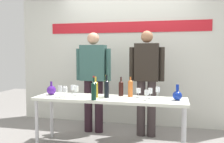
{
  "coord_description": "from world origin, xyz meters",
  "views": [
    {
      "loc": [
        0.91,
        -3.52,
        1.38
      ],
      "look_at": [
        0.0,
        0.15,
        1.1
      ],
      "focal_mm": 41.12,
      "sensor_mm": 36.0,
      "label": 1
    }
  ],
  "objects_px": {
    "wine_bottle_1": "(107,88)",
    "wine_bottle_5": "(121,88)",
    "decanter_blue_left": "(51,90)",
    "display_table": "(109,102)",
    "wine_bottle_2": "(94,90)",
    "wine_bottle_0": "(130,88)",
    "wine_glass_right_2": "(158,90)",
    "presenter_left": "(93,75)",
    "wine_bottle_4": "(96,89)",
    "wine_glass_left_3": "(65,90)",
    "wine_glass_right_3": "(150,91)",
    "wine_glass_right_1": "(147,93)",
    "wine_bottle_3": "(106,87)",
    "wine_glass_left_0": "(65,89)",
    "wine_glass_left_2": "(73,88)",
    "wine_glass_left_4": "(60,89)",
    "wine_glass_left_1": "(76,89)",
    "presenter_right": "(147,77)",
    "wine_glass_right_0": "(138,91)",
    "decanter_blue_right": "(177,95)"
  },
  "relations": [
    {
      "from": "wine_bottle_1",
      "to": "wine_bottle_5",
      "type": "relative_size",
      "value": 1.16
    },
    {
      "from": "decanter_blue_left",
      "to": "display_table",
      "type": "bearing_deg",
      "value": -1.82
    },
    {
      "from": "wine_bottle_2",
      "to": "wine_bottle_0",
      "type": "bearing_deg",
      "value": 41.34
    },
    {
      "from": "wine_glass_right_2",
      "to": "presenter_left",
      "type": "bearing_deg",
      "value": 155.94
    },
    {
      "from": "wine_bottle_4",
      "to": "wine_bottle_5",
      "type": "relative_size",
      "value": 1.05
    },
    {
      "from": "decanter_blue_left",
      "to": "presenter_left",
      "type": "xyz_separation_m",
      "value": [
        0.47,
        0.63,
        0.18
      ]
    },
    {
      "from": "wine_glass_left_3",
      "to": "wine_glass_right_3",
      "type": "height_order",
      "value": "wine_glass_left_3"
    },
    {
      "from": "wine_glass_left_3",
      "to": "wine_glass_right_2",
      "type": "bearing_deg",
      "value": 14.14
    },
    {
      "from": "wine_glass_right_1",
      "to": "wine_glass_right_3",
      "type": "xyz_separation_m",
      "value": [
        0.04,
        0.15,
        0.0
      ]
    },
    {
      "from": "wine_bottle_3",
      "to": "wine_glass_right_3",
      "type": "relative_size",
      "value": 2.15
    },
    {
      "from": "wine_glass_right_2",
      "to": "wine_glass_left_0",
      "type": "bearing_deg",
      "value": -171.1
    },
    {
      "from": "presenter_left",
      "to": "wine_glass_left_0",
      "type": "height_order",
      "value": "presenter_left"
    },
    {
      "from": "wine_bottle_1",
      "to": "wine_glass_left_2",
      "type": "relative_size",
      "value": 2.41
    },
    {
      "from": "wine_bottle_4",
      "to": "wine_glass_right_3",
      "type": "height_order",
      "value": "wine_bottle_4"
    },
    {
      "from": "wine_bottle_0",
      "to": "wine_bottle_4",
      "type": "bearing_deg",
      "value": -160.71
    },
    {
      "from": "display_table",
      "to": "wine_bottle_4",
      "type": "relative_size",
      "value": 7.33
    },
    {
      "from": "wine_glass_left_4",
      "to": "presenter_left",
      "type": "bearing_deg",
      "value": 72.95
    },
    {
      "from": "wine_glass_left_1",
      "to": "wine_glass_left_4",
      "type": "xyz_separation_m",
      "value": [
        -0.17,
        -0.21,
        0.02
      ]
    },
    {
      "from": "wine_glass_left_4",
      "to": "wine_glass_right_2",
      "type": "height_order",
      "value": "wine_glass_left_4"
    },
    {
      "from": "wine_bottle_5",
      "to": "wine_glass_right_1",
      "type": "height_order",
      "value": "wine_bottle_5"
    },
    {
      "from": "wine_bottle_0",
      "to": "wine_glass_right_1",
      "type": "bearing_deg",
      "value": -41.66
    },
    {
      "from": "wine_glass_left_1",
      "to": "wine_glass_left_3",
      "type": "distance_m",
      "value": 0.25
    },
    {
      "from": "wine_bottle_1",
      "to": "wine_glass_left_4",
      "type": "relative_size",
      "value": 1.97
    },
    {
      "from": "wine_bottle_2",
      "to": "wine_glass_left_4",
      "type": "bearing_deg",
      "value": 170.47
    },
    {
      "from": "presenter_right",
      "to": "wine_bottle_5",
      "type": "relative_size",
      "value": 6.11
    },
    {
      "from": "wine_bottle_3",
      "to": "wine_glass_right_3",
      "type": "distance_m",
      "value": 0.64
    },
    {
      "from": "wine_glass_left_3",
      "to": "wine_bottle_5",
      "type": "bearing_deg",
      "value": 26.17
    },
    {
      "from": "wine_glass_left_4",
      "to": "wine_glass_right_3",
      "type": "distance_m",
      "value": 1.29
    },
    {
      "from": "wine_glass_left_0",
      "to": "wine_glass_left_2",
      "type": "bearing_deg",
      "value": 85.65
    },
    {
      "from": "wine_bottle_0",
      "to": "decanter_blue_left",
      "type": "bearing_deg",
      "value": -174.13
    },
    {
      "from": "wine_bottle_4",
      "to": "wine_glass_right_3",
      "type": "distance_m",
      "value": 0.78
    },
    {
      "from": "wine_bottle_2",
      "to": "wine_glass_left_3",
      "type": "distance_m",
      "value": 0.45
    },
    {
      "from": "wine_bottle_3",
      "to": "wine_glass_left_3",
      "type": "xyz_separation_m",
      "value": [
        -0.54,
        -0.24,
        -0.03
      ]
    },
    {
      "from": "decanter_blue_left",
      "to": "presenter_right",
      "type": "relative_size",
      "value": 0.12
    },
    {
      "from": "wine_bottle_0",
      "to": "wine_glass_right_0",
      "type": "relative_size",
      "value": 2.27
    },
    {
      "from": "display_table",
      "to": "wine_glass_left_1",
      "type": "bearing_deg",
      "value": 172.79
    },
    {
      "from": "wine_glass_right_1",
      "to": "wine_bottle_4",
      "type": "bearing_deg",
      "value": 174.95
    },
    {
      "from": "presenter_left",
      "to": "wine_bottle_1",
      "type": "distance_m",
      "value": 0.8
    },
    {
      "from": "wine_glass_left_3",
      "to": "wine_glass_left_4",
      "type": "height_order",
      "value": "wine_glass_left_4"
    },
    {
      "from": "wine_bottle_5",
      "to": "wine_glass_left_4",
      "type": "relative_size",
      "value": 1.69
    },
    {
      "from": "wine_glass_left_3",
      "to": "wine_glass_right_1",
      "type": "height_order",
      "value": "wine_glass_left_3"
    },
    {
      "from": "decanter_blue_left",
      "to": "wine_glass_right_2",
      "type": "xyz_separation_m",
      "value": [
        1.6,
        0.13,
        0.04
      ]
    },
    {
      "from": "wine_bottle_2",
      "to": "presenter_left",
      "type": "bearing_deg",
      "value": 108.27
    },
    {
      "from": "decanter_blue_left",
      "to": "wine_bottle_2",
      "type": "bearing_deg",
      "value": -18.84
    },
    {
      "from": "wine_bottle_4",
      "to": "wine_glass_left_1",
      "type": "bearing_deg",
      "value": 166.06
    },
    {
      "from": "decanter_blue_right",
      "to": "presenter_left",
      "type": "height_order",
      "value": "presenter_left"
    },
    {
      "from": "wine_bottle_0",
      "to": "wine_bottle_2",
      "type": "bearing_deg",
      "value": -138.66
    },
    {
      "from": "wine_glass_left_0",
      "to": "wine_bottle_4",
      "type": "bearing_deg",
      "value": 4.7
    },
    {
      "from": "wine_bottle_2",
      "to": "wine_glass_right_3",
      "type": "relative_size",
      "value": 2.21
    },
    {
      "from": "presenter_right",
      "to": "wine_bottle_4",
      "type": "bearing_deg",
      "value": -134.29
    }
  ]
}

